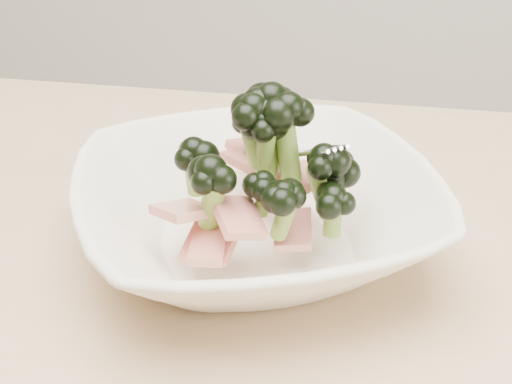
# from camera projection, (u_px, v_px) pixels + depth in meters

# --- Properties ---
(broccoli_dish) EXTENTS (0.35, 0.35, 0.14)m
(broccoli_dish) POSITION_uv_depth(u_px,v_px,m) (258.00, 205.00, 0.53)
(broccoli_dish) COLOR silver
(broccoli_dish) RESTS_ON dining_table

